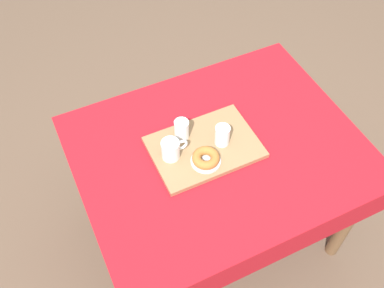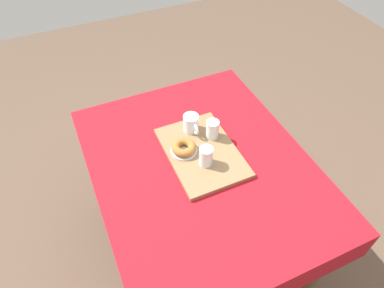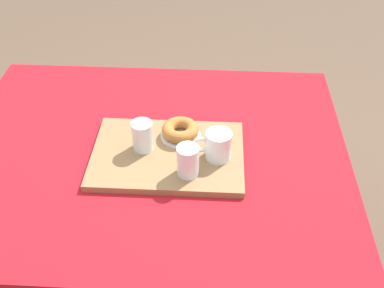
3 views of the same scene
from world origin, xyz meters
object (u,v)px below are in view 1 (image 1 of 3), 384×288
at_px(dining_table, 219,161).
at_px(sugar_donut_left, 206,158).
at_px(donut_plate_left, 206,161).
at_px(serving_tray, 204,147).
at_px(tea_mug_left, 171,150).
at_px(water_glass_far, 222,136).
at_px(water_glass_near, 182,130).

relative_size(dining_table, sugar_donut_left, 10.64).
distance_m(dining_table, sugar_donut_left, 0.18).
bearing_deg(donut_plate_left, sugar_donut_left, 153.43).
bearing_deg(donut_plate_left, serving_tray, -113.07).
height_order(dining_table, serving_tray, serving_tray).
distance_m(tea_mug_left, water_glass_far, 0.22).
distance_m(water_glass_far, donut_plate_left, 0.13).
height_order(dining_table, donut_plate_left, donut_plate_left).
xyz_separation_m(dining_table, donut_plate_left, (0.09, 0.05, 0.12)).
bearing_deg(water_glass_near, serving_tray, 127.34).
bearing_deg(water_glass_far, water_glass_near, -35.84).
distance_m(water_glass_near, donut_plate_left, 0.17).
bearing_deg(serving_tray, dining_table, 155.44).
bearing_deg(donut_plate_left, water_glass_near, -78.34).
xyz_separation_m(donut_plate_left, sugar_donut_left, (-0.00, 0.00, 0.02)).
bearing_deg(donut_plate_left, water_glass_far, -150.18).
xyz_separation_m(dining_table, water_glass_far, (-0.01, -0.01, 0.16)).
relative_size(dining_table, water_glass_near, 12.91).
relative_size(serving_tray, water_glass_near, 4.80).
height_order(serving_tray, donut_plate_left, donut_plate_left).
relative_size(dining_table, serving_tray, 2.69).
xyz_separation_m(dining_table, water_glass_near, (0.13, -0.11, 0.16)).
bearing_deg(serving_tray, tea_mug_left, -4.61).
bearing_deg(serving_tray, donut_plate_left, 66.93).
bearing_deg(water_glass_far, serving_tray, -11.33).
relative_size(water_glass_near, water_glass_far, 1.00).
height_order(serving_tray, tea_mug_left, tea_mug_left).
bearing_deg(sugar_donut_left, dining_table, -151.93).
distance_m(tea_mug_left, donut_plate_left, 0.15).
height_order(tea_mug_left, sugar_donut_left, tea_mug_left).
bearing_deg(water_glass_far, donut_plate_left, 29.82).
height_order(tea_mug_left, water_glass_far, water_glass_far).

